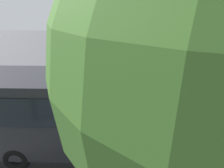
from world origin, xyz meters
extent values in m
plane|color=#4C4C51|center=(0.00, 0.00, 0.00)|extent=(80.00, 80.00, 0.00)
cube|color=#26262B|center=(-1.23, 4.63, 1.85)|extent=(10.74, 2.67, 2.80)
cube|color=black|center=(-1.21, 3.36, 2.41)|extent=(8.99, 0.18, 1.01)
cube|color=black|center=(-1.25, 5.90, 2.41)|extent=(8.99, 0.18, 1.01)
cube|color=#198C3F|center=(-1.21, 3.37, 1.29)|extent=(9.42, 0.18, 0.28)
cube|color=black|center=(-1.23, 4.63, 0.23)|extent=(9.89, 2.46, 0.45)
torus|color=black|center=(2.54, 3.56, 0.50)|extent=(1.00, 0.34, 1.00)
torus|color=black|center=(2.50, 5.82, 0.50)|extent=(1.00, 0.34, 1.00)
torus|color=black|center=(-4.96, 3.44, 0.50)|extent=(1.00, 0.34, 1.00)
cylinder|color=#473823|center=(-2.78, 1.76, 0.46)|extent=(0.15, 0.15, 0.76)
cube|color=black|center=(-2.79, 1.72, 0.05)|extent=(0.17, 0.28, 0.10)
cylinder|color=#473823|center=(-2.93, 1.80, 0.46)|extent=(0.15, 0.15, 0.76)
cube|color=black|center=(-2.94, 1.76, 0.05)|extent=(0.17, 0.28, 0.10)
cube|color=black|center=(-2.86, 1.78, 1.16)|extent=(0.44, 0.37, 0.63)
cylinder|color=black|center=(-2.62, 1.71, 1.18)|extent=(0.11, 0.11, 0.60)
sphere|color=tan|center=(-2.62, 1.71, 0.88)|extent=(0.11, 0.11, 0.09)
cylinder|color=black|center=(-3.09, 1.84, 1.18)|extent=(0.11, 0.11, 0.60)
sphere|color=tan|center=(-3.09, 1.84, 0.88)|extent=(0.11, 0.11, 0.09)
sphere|color=tan|center=(-2.86, 1.78, 1.61)|extent=(0.28, 0.28, 0.23)
cylinder|color=black|center=(-1.48, 1.91, 0.45)|extent=(0.13, 0.13, 0.74)
cube|color=black|center=(-1.48, 1.87, 0.05)|extent=(0.12, 0.27, 0.10)
cylinder|color=black|center=(-1.64, 1.92, 0.45)|extent=(0.13, 0.13, 0.74)
cube|color=black|center=(-1.64, 1.89, 0.05)|extent=(0.12, 0.27, 0.10)
cube|color=#D8F233|center=(-1.56, 1.92, 1.13)|extent=(0.40, 0.31, 0.61)
cube|color=silver|center=(-1.56, 1.92, 1.13)|extent=(0.41, 0.32, 0.06)
cylinder|color=#D8F233|center=(-1.32, 1.90, 1.14)|extent=(0.10, 0.10, 0.58)
sphere|color=tan|center=(-1.32, 1.90, 0.85)|extent=(0.10, 0.10, 0.09)
cylinder|color=#D8F233|center=(-1.80, 1.94, 1.14)|extent=(0.10, 0.10, 0.58)
sphere|color=tan|center=(-1.80, 1.94, 0.85)|extent=(0.10, 0.10, 0.09)
sphere|color=tan|center=(-1.56, 1.92, 1.56)|extent=(0.24, 0.24, 0.22)
cylinder|color=#473823|center=(-0.26, 1.82, 0.46)|extent=(0.14, 0.14, 0.75)
cube|color=black|center=(-0.25, 1.78, 0.05)|extent=(0.14, 0.27, 0.10)
cylinder|color=#473823|center=(-0.41, 1.79, 0.46)|extent=(0.14, 0.14, 0.75)
cube|color=black|center=(-0.41, 1.75, 0.05)|extent=(0.14, 0.27, 0.10)
cube|color=#3F594C|center=(-0.34, 1.80, 1.14)|extent=(0.42, 0.33, 0.62)
cylinder|color=#3F594C|center=(-0.10, 1.84, 1.16)|extent=(0.10, 0.10, 0.59)
sphere|color=tan|center=(-0.10, 1.84, 0.86)|extent=(0.10, 0.10, 0.09)
cylinder|color=#3F594C|center=(-0.57, 1.77, 1.16)|extent=(0.10, 0.10, 0.59)
sphere|color=tan|center=(-0.57, 1.77, 0.86)|extent=(0.10, 0.10, 0.09)
sphere|color=tan|center=(-0.34, 1.80, 1.58)|extent=(0.25, 0.25, 0.22)
torus|color=black|center=(-3.10, 2.48, 0.30)|extent=(0.61, 0.24, 0.60)
cylinder|color=silver|center=(-3.10, 2.48, 0.30)|extent=(0.14, 0.12, 0.12)
torus|color=black|center=(-4.52, 2.74, 0.30)|extent=(0.61, 0.24, 0.60)
cylinder|color=silver|center=(-4.52, 2.74, 0.30)|extent=(0.14, 0.14, 0.12)
cylinder|color=silver|center=(-3.15, 2.49, 0.65)|extent=(0.32, 0.11, 0.67)
cube|color=black|center=(-3.74, 2.60, 0.63)|extent=(0.88, 0.43, 0.36)
cube|color=black|center=(-4.21, 2.69, 0.68)|extent=(0.55, 0.31, 0.20)
cylinder|color=silver|center=(-4.07, 2.80, 0.42)|extent=(0.46, 0.16, 0.08)
cylinder|color=black|center=(-3.19, 2.50, 0.95)|extent=(0.14, 0.58, 0.04)
torus|color=black|center=(0.90, -2.96, 0.30)|extent=(0.60, 0.35, 0.60)
cylinder|color=silver|center=(0.90, -2.96, 0.30)|extent=(0.15, 0.14, 0.12)
torus|color=black|center=(2.24, -3.52, 0.30)|extent=(0.60, 0.35, 0.60)
cylinder|color=silver|center=(2.24, -3.52, 0.30)|extent=(0.16, 0.16, 0.12)
cylinder|color=silver|center=(0.94, -2.98, 0.65)|extent=(0.31, 0.17, 0.67)
cube|color=#0C19B2|center=(1.50, -3.21, 0.63)|extent=(0.88, 0.58, 0.36)
cube|color=black|center=(1.94, -3.40, 0.68)|extent=(0.56, 0.40, 0.20)
cylinder|color=silver|center=(1.78, -3.48, 0.42)|extent=(0.45, 0.25, 0.08)
cylinder|color=black|center=(0.99, -3.00, 0.95)|extent=(0.25, 0.55, 0.04)
cube|color=black|center=(1.57, -3.24, 0.92)|extent=(0.64, 0.52, 0.51)
sphere|color=white|center=(1.19, -3.09, 1.10)|extent=(0.34, 0.34, 0.26)
cylinder|color=black|center=(1.37, -2.96, 0.92)|extent=(0.42, 0.24, 0.33)
cylinder|color=black|center=(1.80, -3.14, 0.60)|extent=(0.13, 0.13, 0.40)
cylinder|color=black|center=(1.23, -3.30, 0.92)|extent=(0.42, 0.24, 0.33)
cylinder|color=black|center=(1.66, -3.47, 0.60)|extent=(0.13, 0.13, 0.40)
cube|color=orange|center=(-0.94, -3.76, 0.01)|extent=(0.34, 0.34, 0.03)
cone|color=orange|center=(-0.94, -3.76, 0.33)|extent=(0.26, 0.26, 0.60)
cylinder|color=white|center=(-0.94, -3.76, 0.30)|extent=(0.19, 0.19, 0.07)
sphere|color=#375F23|center=(-2.22, 9.31, 4.96)|extent=(3.62, 3.62, 3.62)
cube|color=white|center=(-3.35, -0.52, 0.00)|extent=(0.22, 3.70, 0.01)
cube|color=white|center=(-0.53, -0.52, 0.00)|extent=(0.26, 4.80, 0.01)
cube|color=white|center=(2.28, -0.52, 0.00)|extent=(0.26, 4.93, 0.01)
cube|color=white|center=(5.10, -0.52, 0.00)|extent=(0.25, 4.66, 0.01)
camera|label=1|loc=(-1.14, 11.46, 5.55)|focal=32.48mm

